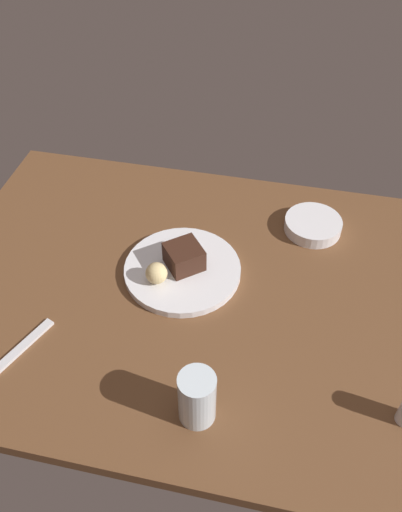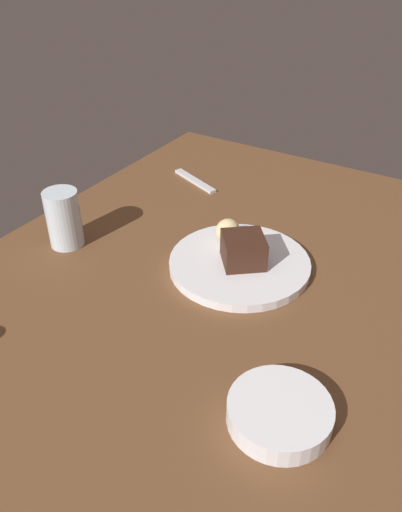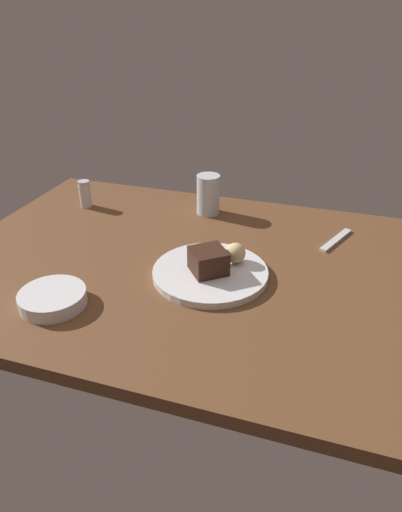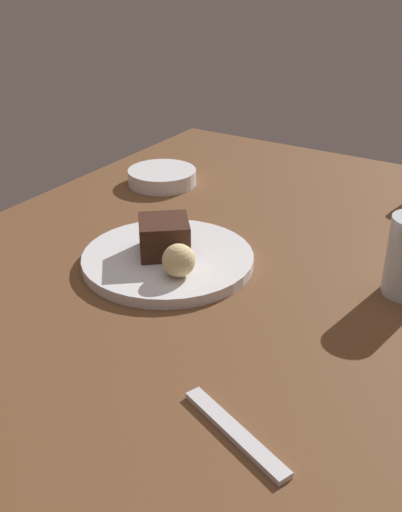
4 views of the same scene
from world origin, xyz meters
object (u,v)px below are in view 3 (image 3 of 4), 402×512
Objects in this scene: chocolate_cake_slice at (208,261)px; dessert_plate at (210,273)px; salt_shaker at (85,194)px; dessert_spoon at (336,240)px; side_bowl at (53,298)px; water_glass at (208,195)px; bread_roll at (235,253)px.

dessert_plate is at bearing 71.92° from chocolate_cake_slice.
dessert_plate is 3.53× the size of chocolate_cake_slice.
salt_shaker reaches higher than dessert_spoon.
dessert_plate reaches higher than dessert_spoon.
side_bowl is at bearing -67.40° from salt_shaker.
salt_shaker is 37.24cm from water_glass.
chocolate_cake_slice is at bearing -30.07° from salt_shaker.
salt_shaker is at bearing 150.77° from dessert_plate.
chocolate_cake_slice is 0.54× the size of side_bowl.
salt_shaker is (-47.08, 27.26, -0.39)cm from chocolate_cake_slice.
salt_shaker is 0.70× the size of water_glass.
chocolate_cake_slice is at bearing 35.81° from side_bowl.
chocolate_cake_slice is 1.55× the size of bread_roll.
dessert_plate is 1.75× the size of dessert_spoon.
chocolate_cake_slice reaches higher than dessert_plate.
side_bowl is 71.61cm from dessert_spoon.
bread_roll is at bearing 48.47° from dessert_plate.
dessert_plate is 3.24× the size of salt_shaker.
side_bowl is at bearing -107.48° from water_glass.
dessert_plate is at bearing -29.23° from salt_shaker.
bread_roll is 30.74cm from dessert_spoon.
chocolate_cake_slice reaches higher than side_bowl.
dessert_plate is 34.55cm from side_bowl.
water_glass reaches higher than dessert_plate.
bread_roll reaches higher than dessert_spoon.
side_bowl is (-32.21, -25.65, -2.57)cm from bread_roll.
water_glass reaches higher than side_bowl.
bread_roll is 0.42× the size of water_glass.
bread_roll is at bearing 38.54° from side_bowl.
chocolate_cake_slice is 0.92× the size of salt_shaker.
side_bowl is at bearing -141.46° from bread_roll.
side_bowl is (-27.73, -20.60, 0.68)cm from dessert_plate.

